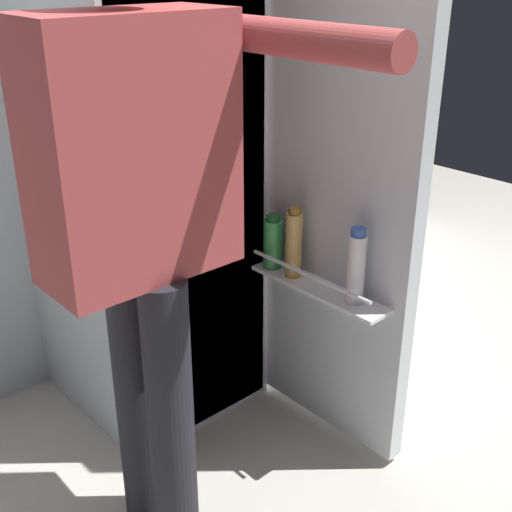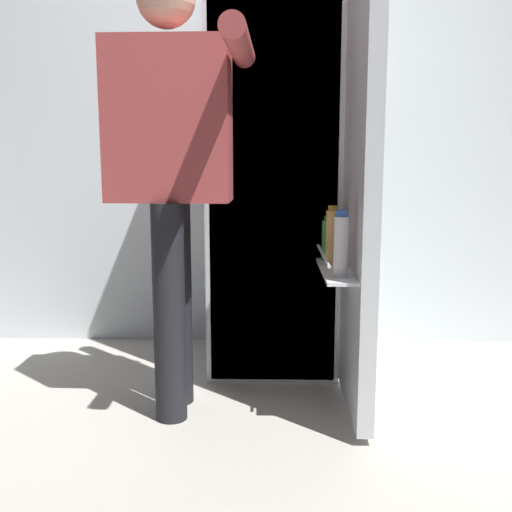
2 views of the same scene
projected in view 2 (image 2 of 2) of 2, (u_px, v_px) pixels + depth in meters
name	position (u px, v px, depth m)	size (l,w,h in m)	color
ground_plane	(272.00, 407.00, 2.39)	(6.65, 6.65, 0.00)	#B7B2A8
kitchen_wall	(273.00, 88.00, 3.09)	(4.40, 0.10, 2.69)	silver
refrigerator	(279.00, 185.00, 2.75)	(0.64, 1.21, 1.73)	silver
person	(172.00, 155.00, 2.21)	(0.55, 0.77, 1.66)	black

